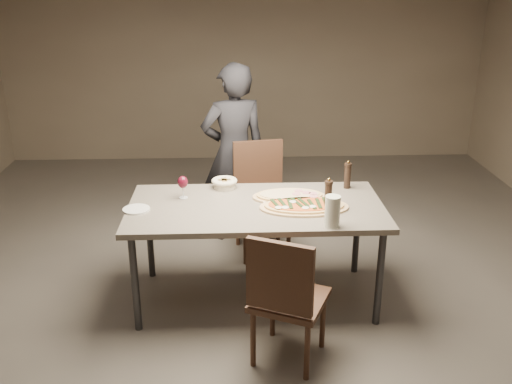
{
  "coord_description": "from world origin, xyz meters",
  "views": [
    {
      "loc": [
        -0.16,
        -3.71,
        2.28
      ],
      "look_at": [
        0.0,
        0.0,
        0.85
      ],
      "focal_mm": 40.0,
      "sensor_mm": 36.0,
      "label": 1
    }
  ],
  "objects_px": {
    "chair_far": "(261,191)",
    "diner": "(234,153)",
    "carafe": "(332,212)",
    "ham_pizza": "(290,196)",
    "pepper_mill_left": "(328,194)",
    "bread_basket": "(224,183)",
    "zucchini_pizza": "(304,206)",
    "chair_near": "(285,294)",
    "dining_table": "(256,213)"
  },
  "relations": [
    {
      "from": "chair_far",
      "to": "diner",
      "type": "xyz_separation_m",
      "value": [
        -0.22,
        0.27,
        0.26
      ]
    },
    {
      "from": "diner",
      "to": "chair_far",
      "type": "bearing_deg",
      "value": 115.85
    },
    {
      "from": "carafe",
      "to": "ham_pizza",
      "type": "bearing_deg",
      "value": 113.64
    },
    {
      "from": "pepper_mill_left",
      "to": "carafe",
      "type": "bearing_deg",
      "value": -94.13
    },
    {
      "from": "chair_far",
      "to": "bread_basket",
      "type": "bearing_deg",
      "value": 48.72
    },
    {
      "from": "ham_pizza",
      "to": "pepper_mill_left",
      "type": "relative_size",
      "value": 2.38
    },
    {
      "from": "zucchini_pizza",
      "to": "bread_basket",
      "type": "bearing_deg",
      "value": 166.85
    },
    {
      "from": "pepper_mill_left",
      "to": "ham_pizza",
      "type": "bearing_deg",
      "value": 139.01
    },
    {
      "from": "zucchini_pizza",
      "to": "bread_basket",
      "type": "relative_size",
      "value": 3.19
    },
    {
      "from": "ham_pizza",
      "to": "carafe",
      "type": "relative_size",
      "value": 2.57
    },
    {
      "from": "carafe",
      "to": "diner",
      "type": "bearing_deg",
      "value": 112.75
    },
    {
      "from": "zucchini_pizza",
      "to": "ham_pizza",
      "type": "bearing_deg",
      "value": 136.84
    },
    {
      "from": "carafe",
      "to": "zucchini_pizza",
      "type": "bearing_deg",
      "value": 114.56
    },
    {
      "from": "chair_far",
      "to": "pepper_mill_left",
      "type": "bearing_deg",
      "value": 105.48
    },
    {
      "from": "chair_near",
      "to": "chair_far",
      "type": "distance_m",
      "value": 1.62
    },
    {
      "from": "zucchini_pizza",
      "to": "chair_near",
      "type": "bearing_deg",
      "value": -80.35
    },
    {
      "from": "dining_table",
      "to": "zucchini_pizza",
      "type": "height_order",
      "value": "zucchini_pizza"
    },
    {
      "from": "bread_basket",
      "to": "carafe",
      "type": "height_order",
      "value": "carafe"
    },
    {
      "from": "bread_basket",
      "to": "chair_near",
      "type": "height_order",
      "value": "chair_near"
    },
    {
      "from": "pepper_mill_left",
      "to": "carafe",
      "type": "distance_m",
      "value": 0.3
    },
    {
      "from": "bread_basket",
      "to": "diner",
      "type": "bearing_deg",
      "value": 84.11
    },
    {
      "from": "pepper_mill_left",
      "to": "chair_near",
      "type": "bearing_deg",
      "value": -116.86
    },
    {
      "from": "ham_pizza",
      "to": "bread_basket",
      "type": "relative_size",
      "value": 2.75
    },
    {
      "from": "dining_table",
      "to": "zucchini_pizza",
      "type": "relative_size",
      "value": 2.9
    },
    {
      "from": "carafe",
      "to": "diner",
      "type": "relative_size",
      "value": 0.13
    },
    {
      "from": "ham_pizza",
      "to": "pepper_mill_left",
      "type": "distance_m",
      "value": 0.34
    },
    {
      "from": "dining_table",
      "to": "diner",
      "type": "distance_m",
      "value": 1.12
    },
    {
      "from": "chair_near",
      "to": "zucchini_pizza",
      "type": "bearing_deg",
      "value": 99.31
    },
    {
      "from": "ham_pizza",
      "to": "chair_far",
      "type": "height_order",
      "value": "chair_far"
    },
    {
      "from": "ham_pizza",
      "to": "diner",
      "type": "xyz_separation_m",
      "value": [
        -0.4,
        0.97,
        0.03
      ]
    },
    {
      "from": "ham_pizza",
      "to": "bread_basket",
      "type": "height_order",
      "value": "bread_basket"
    },
    {
      "from": "chair_near",
      "to": "carafe",
      "type": "bearing_deg",
      "value": 74.69
    },
    {
      "from": "dining_table",
      "to": "carafe",
      "type": "height_order",
      "value": "carafe"
    },
    {
      "from": "dining_table",
      "to": "chair_far",
      "type": "bearing_deg",
      "value": 84.89
    },
    {
      "from": "pepper_mill_left",
      "to": "chair_far",
      "type": "xyz_separation_m",
      "value": [
        -0.42,
        0.92,
        -0.32
      ]
    },
    {
      "from": "zucchini_pizza",
      "to": "pepper_mill_left",
      "type": "xyz_separation_m",
      "value": [
        0.16,
        -0.01,
        0.09
      ]
    },
    {
      "from": "zucchini_pizza",
      "to": "chair_far",
      "type": "bearing_deg",
      "value": 130.45
    },
    {
      "from": "bread_basket",
      "to": "chair_near",
      "type": "distance_m",
      "value": 1.24
    },
    {
      "from": "pepper_mill_left",
      "to": "chair_far",
      "type": "relative_size",
      "value": 0.24
    },
    {
      "from": "ham_pizza",
      "to": "dining_table",
      "type": "bearing_deg",
      "value": -131.95
    },
    {
      "from": "pepper_mill_left",
      "to": "chair_far",
      "type": "bearing_deg",
      "value": 114.54
    },
    {
      "from": "carafe",
      "to": "chair_far",
      "type": "bearing_deg",
      "value": 108.12
    },
    {
      "from": "ham_pizza",
      "to": "diner",
      "type": "distance_m",
      "value": 1.05
    },
    {
      "from": "chair_near",
      "to": "pepper_mill_left",
      "type": "bearing_deg",
      "value": 87.45
    },
    {
      "from": "diner",
      "to": "pepper_mill_left",
      "type": "bearing_deg",
      "value": 104.25
    },
    {
      "from": "bread_basket",
      "to": "pepper_mill_left",
      "type": "height_order",
      "value": "pepper_mill_left"
    },
    {
      "from": "dining_table",
      "to": "bread_basket",
      "type": "distance_m",
      "value": 0.44
    },
    {
      "from": "bread_basket",
      "to": "carafe",
      "type": "relative_size",
      "value": 0.93
    },
    {
      "from": "dining_table",
      "to": "chair_far",
      "type": "height_order",
      "value": "chair_far"
    },
    {
      "from": "zucchini_pizza",
      "to": "pepper_mill_left",
      "type": "relative_size",
      "value": 2.76
    }
  ]
}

